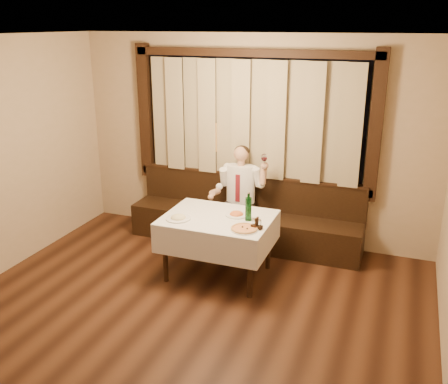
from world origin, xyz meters
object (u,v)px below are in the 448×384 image
at_px(pasta_cream, 178,216).
at_px(cruet_caddy, 257,225).
at_px(dining_table, 218,225).
at_px(banquette, 245,221).
at_px(seated_man, 239,189).
at_px(pasta_red, 236,213).
at_px(pizza, 244,229).
at_px(green_bottle, 248,209).

height_order(pasta_cream, cruet_caddy, cruet_caddy).
bearing_deg(pasta_cream, dining_table, 30.33).
xyz_separation_m(banquette, seated_man, (-0.06, -0.09, 0.49)).
height_order(dining_table, pasta_cream, pasta_cream).
bearing_deg(cruet_caddy, banquette, 126.61).
xyz_separation_m(pasta_red, seated_man, (-0.25, 0.82, 0.01)).
height_order(pizza, green_bottle, green_bottle).
bearing_deg(pasta_cream, seated_man, 73.51).
bearing_deg(seated_man, green_bottle, -65.26).
bearing_deg(banquette, seated_man, -122.12).
height_order(banquette, cruet_caddy, banquette).
bearing_deg(green_bottle, cruet_caddy, -50.60).
xyz_separation_m(pasta_cream, green_bottle, (0.77, 0.26, 0.10)).
xyz_separation_m(dining_table, pizza, (0.41, -0.26, 0.12)).
bearing_deg(seated_man, dining_table, -86.60).
bearing_deg(green_bottle, seated_man, 114.74).
height_order(pizza, pasta_cream, pasta_cream).
bearing_deg(cruet_caddy, pasta_cream, -163.70).
bearing_deg(cruet_caddy, green_bottle, 142.21).
relative_size(banquette, cruet_caddy, 23.95).
bearing_deg(seated_man, pizza, -68.65).
relative_size(dining_table, pizza, 4.05).
bearing_deg(pasta_cream, cruet_caddy, 3.49).
xyz_separation_m(dining_table, seated_man, (-0.06, 0.93, 0.15)).
xyz_separation_m(pizza, cruet_caddy, (0.12, 0.08, 0.03)).
height_order(dining_table, pasta_red, pasta_red).
distance_m(banquette, green_bottle, 1.22).
bearing_deg(dining_table, seated_man, 93.40).
xyz_separation_m(banquette, pasta_red, (0.19, -0.91, 0.48)).
relative_size(pizza, pasta_cream, 1.09).
xyz_separation_m(pizza, seated_man, (-0.47, 1.19, 0.03)).
height_order(pasta_red, pasta_cream, pasta_cream).
xyz_separation_m(pasta_red, cruet_caddy, (0.34, -0.29, 0.01)).
bearing_deg(pasta_red, green_bottle, -27.54).
distance_m(pasta_red, green_bottle, 0.22).
distance_m(dining_table, cruet_caddy, 0.58).
relative_size(pasta_red, pasta_cream, 0.91).
bearing_deg(pizza, banquette, 107.77).
relative_size(pizza, green_bottle, 0.93).
distance_m(banquette, dining_table, 1.08).
bearing_deg(seated_man, banquette, 57.88).
xyz_separation_m(dining_table, pasta_cream, (-0.40, -0.24, 0.15)).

